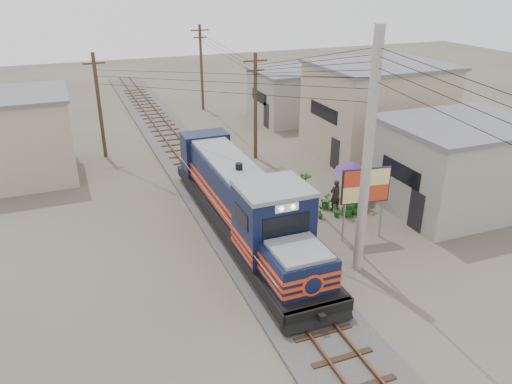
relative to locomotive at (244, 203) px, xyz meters
name	(u,v)px	position (x,y,z in m)	size (l,w,h in m)	color
ground	(278,278)	(0.00, -4.06, -1.67)	(120.00, 120.00, 0.00)	#473F35
ballast	(209,188)	(0.00, 5.94, -1.59)	(3.60, 70.00, 0.16)	#595651
track	(209,185)	(0.00, 5.94, -1.41)	(1.15, 70.00, 0.12)	#51331E
locomotive	(244,203)	(0.00, 0.00, 0.00)	(2.82, 15.31, 3.80)	black
utility_pole_main	(367,158)	(3.50, -4.56, 3.33)	(0.40, 0.40, 10.00)	#9E9B93
wooden_pole_mid	(255,105)	(4.50, 9.94, 2.01)	(1.60, 0.24, 7.00)	#4C3826
wooden_pole_far	(201,66)	(4.80, 23.94, 2.26)	(1.60, 0.24, 7.50)	#4C3826
wooden_pole_left	(99,104)	(-5.00, 13.94, 2.01)	(1.60, 0.24, 7.00)	#4C3826
power_lines	(209,61)	(-0.14, 4.43, 5.89)	(9.65, 19.00, 3.30)	black
shophouse_front	(456,165)	(11.50, -1.06, 0.69)	(7.35, 6.30, 4.70)	gray
shophouse_mid	(376,109)	(12.50, 7.94, 1.44)	(8.40, 7.35, 6.20)	tan
shophouse_back	(292,95)	(11.00, 17.94, 0.44)	(6.30, 6.30, 4.20)	gray
shophouse_left	(18,136)	(-10.00, 11.94, 0.94)	(6.30, 6.30, 5.20)	tan
billboard	(366,188)	(5.05, -2.41, 0.98)	(2.31, 0.46, 3.59)	#99999E
market_umbrella	(353,166)	(6.96, 1.72, 0.29)	(2.51, 2.51, 2.23)	black
vendor	(335,195)	(5.43, 0.78, -0.81)	(0.63, 0.41, 1.73)	black
plant_nursery	(339,202)	(5.62, 0.68, -1.21)	(3.33, 3.35, 1.12)	#1A5618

